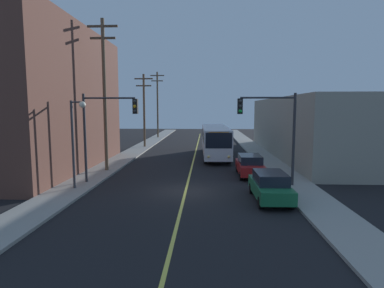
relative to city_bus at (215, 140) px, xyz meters
The scene contains 15 objects.
ground_plane 14.57m from the city_bus, 98.76° to the right, with size 120.00×120.00×0.00m, color black.
sidewalk_left 10.52m from the city_bus, 155.62° to the right, with size 2.50×90.00×0.15m, color gray.
sidewalk_right 6.85m from the city_bus, 40.30° to the right, with size 2.50×90.00×0.15m, color gray.
lane_stripe_center 2.94m from the city_bus, 161.94° to the left, with size 0.16×60.00×0.01m, color #D8CC4C.
building_left_brick 17.93m from the city_bus, 154.04° to the right, with size 10.00×18.03×11.83m.
building_right_warehouse 12.43m from the city_bus, ahead, with size 12.00×26.73×6.27m.
city_bus is the anchor object (origin of this frame).
parked_car_green 16.40m from the city_bus, 80.60° to the right, with size 1.86×4.42×1.62m.
parked_car_red 9.98m from the city_bus, 75.87° to the right, with size 1.82×4.40×1.62m.
utility_pole_near 13.37m from the city_bus, 136.68° to the right, with size 2.40×0.28×11.99m.
utility_pole_mid 12.30m from the city_bus, 140.49° to the left, with size 2.40×0.28×9.43m.
utility_pole_far 23.24m from the city_bus, 114.28° to the left, with size 2.40×0.28×11.19m.
traffic_signal_left_corner 15.03m from the city_bus, 120.89° to the right, with size 3.75×0.48×6.00m.
traffic_signal_right_corner 13.63m from the city_bus, 76.14° to the right, with size 3.75×0.48×6.00m.
street_lamp_left 17.14m from the city_bus, 122.01° to the right, with size 0.98×0.40×5.50m.
Camera 1 is at (1.30, -19.34, 5.17)m, focal length 29.50 mm.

